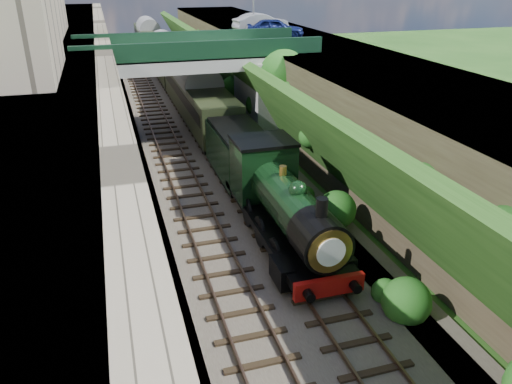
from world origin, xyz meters
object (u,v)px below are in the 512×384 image
car_silver (261,23)px  tender (240,156)px  tree (282,77)px  locomotive (283,206)px  road_bridge (203,82)px  car_blue (275,28)px

car_silver → tender: car_silver is taller
tree → locomotive: bearing=-109.2°
road_bridge → tree: bearing=-27.4°
locomotive → tender: bearing=90.0°
car_silver → locomotive: (-6.83, -25.32, -5.15)m
road_bridge → car_silver: size_ratio=3.33×
road_bridge → car_blue: bearing=34.4°
tree → car_silver: size_ratio=1.37×
road_bridge → car_blue: size_ratio=3.52×
car_silver → tender: bearing=152.7°
tree → car_silver: car_silver is taller
car_blue → tender: (-6.65, -13.47, -5.41)m
tree → locomotive: 14.60m
road_bridge → tender: road_bridge is taller
locomotive → tree: bearing=70.8°
tender → tree: bearing=52.7°
tree → road_bridge: bearing=152.6°
locomotive → car_blue: bearing=72.3°
road_bridge → tender: (0.26, -8.75, -2.46)m
road_bridge → tree: 5.62m
tree → car_silver: (2.12, 11.78, 2.39)m
car_blue → locomotive: car_blue is taller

